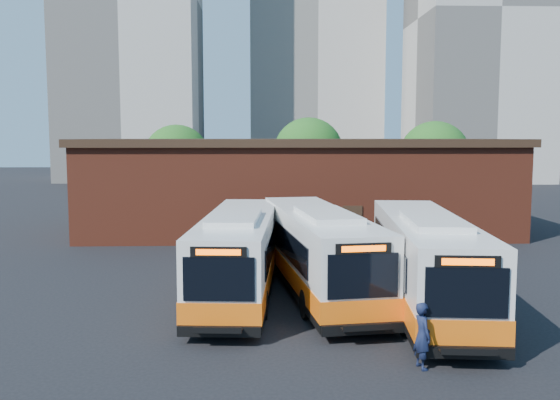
{
  "coord_description": "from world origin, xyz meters",
  "views": [
    {
      "loc": [
        -2.64,
        -21.35,
        6.51
      ],
      "look_at": [
        -1.69,
        5.34,
        3.68
      ],
      "focal_mm": 38.0,
      "sensor_mm": 36.0,
      "label": 1
    }
  ],
  "objects_px": {
    "bus_mideast": "(318,254)",
    "bus_east": "(425,263)",
    "bus_midwest": "(239,256)",
    "transit_worker": "(422,335)"
  },
  "relations": [
    {
      "from": "bus_midwest",
      "to": "bus_mideast",
      "type": "height_order",
      "value": "bus_mideast"
    },
    {
      "from": "bus_midwest",
      "to": "transit_worker",
      "type": "xyz_separation_m",
      "value": [
        5.41,
        -8.25,
        -0.65
      ]
    },
    {
      "from": "bus_mideast",
      "to": "bus_east",
      "type": "xyz_separation_m",
      "value": [
        3.96,
        -2.1,
        0.01
      ]
    },
    {
      "from": "bus_midwest",
      "to": "bus_east",
      "type": "relative_size",
      "value": 0.97
    },
    {
      "from": "bus_mideast",
      "to": "transit_worker",
      "type": "relative_size",
      "value": 7.06
    },
    {
      "from": "bus_midwest",
      "to": "bus_mideast",
      "type": "relative_size",
      "value": 0.97
    },
    {
      "from": "bus_east",
      "to": "bus_midwest",
      "type": "bearing_deg",
      "value": 170.78
    },
    {
      "from": "bus_midwest",
      "to": "transit_worker",
      "type": "relative_size",
      "value": 6.87
    },
    {
      "from": "bus_mideast",
      "to": "bus_east",
      "type": "distance_m",
      "value": 4.48
    },
    {
      "from": "bus_mideast",
      "to": "transit_worker",
      "type": "height_order",
      "value": "bus_mideast"
    }
  ]
}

